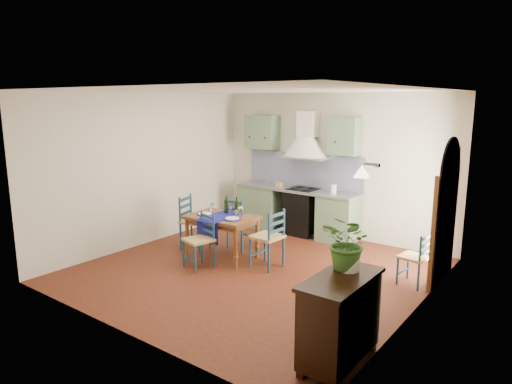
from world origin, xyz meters
TOP-DOWN VIEW (x-y plane):
  - floor at (0.00, 0.00)m, footprint 5.00×5.00m
  - back_wall at (-0.47, 2.29)m, footprint 5.00×0.96m
  - right_wall at (2.50, 0.28)m, footprint 0.26×5.00m
  - left_wall at (-2.50, 0.00)m, footprint 0.04×5.00m
  - ceiling at (0.00, 0.00)m, footprint 5.00×5.00m
  - dining_table at (-0.81, 0.15)m, footprint 1.20×0.91m
  - chair_near at (-0.78, -0.42)m, footprint 0.50×0.50m
  - chair_far at (-0.85, 0.72)m, footprint 0.50×0.50m
  - chair_left at (-1.56, 0.23)m, footprint 0.55×0.55m
  - chair_right at (0.10, 0.24)m, footprint 0.47×0.47m
  - chair_spare at (2.23, 0.92)m, footprint 0.42×0.42m
  - sideboard at (2.26, -1.58)m, footprint 0.50×1.05m
  - potted_plant at (2.22, -1.36)m, footprint 0.60×0.54m

SIDE VIEW (x-z plane):
  - floor at x=0.00m, z-range 0.00..0.00m
  - chair_spare at x=2.23m, z-range 0.01..0.82m
  - chair_near at x=-0.78m, z-range 0.02..0.90m
  - chair_far at x=-0.85m, z-range 0.02..0.97m
  - chair_right at x=0.10m, z-range 0.02..0.98m
  - chair_left at x=-1.56m, z-range 0.02..0.99m
  - sideboard at x=2.26m, z-range 0.04..0.98m
  - dining_table at x=-0.81m, z-range 0.12..1.17m
  - back_wall at x=-0.47m, z-range -0.35..2.45m
  - potted_plant at x=2.22m, z-range 0.94..1.52m
  - right_wall at x=2.50m, z-range -0.06..2.74m
  - left_wall at x=-2.50m, z-range 0.00..2.80m
  - ceiling at x=0.00m, z-range 2.80..2.81m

